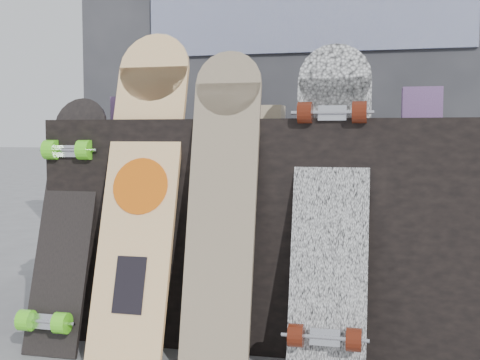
% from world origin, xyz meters
% --- Properties ---
extents(vendor_table, '(1.60, 0.60, 0.80)m').
position_xyz_m(vendor_table, '(0.00, 0.50, 0.40)').
color(vendor_table, black).
rests_on(vendor_table, ground).
extents(booth, '(2.40, 0.22, 2.20)m').
position_xyz_m(booth, '(0.00, 1.35, 1.10)').
color(booth, '#303035').
rests_on(booth, ground).
extents(merch_box_purple, '(0.18, 0.12, 0.10)m').
position_xyz_m(merch_box_purple, '(-0.60, 0.57, 0.85)').
color(merch_box_purple, '#533266').
rests_on(merch_box_purple, vendor_table).
extents(merch_box_small, '(0.14, 0.14, 0.12)m').
position_xyz_m(merch_box_small, '(0.51, 0.59, 0.86)').
color(merch_box_small, '#533266').
rests_on(merch_box_small, vendor_table).
extents(merch_box_flat, '(0.22, 0.10, 0.06)m').
position_xyz_m(merch_box_flat, '(-0.11, 0.57, 0.83)').
color(merch_box_flat, '#D1B78C').
rests_on(merch_box_flat, vendor_table).
extents(longboard_geisha, '(0.26, 0.37, 1.11)m').
position_xyz_m(longboard_geisha, '(-0.42, 0.16, 0.59)').
color(longboard_geisha, beige).
rests_on(longboard_geisha, ground).
extents(longboard_celtic, '(0.23, 0.25, 1.03)m').
position_xyz_m(longboard_celtic, '(-0.13, 0.14, 0.55)').
color(longboard_celtic, beige).
rests_on(longboard_celtic, ground).
extents(longboard_cascadia, '(0.24, 0.34, 1.05)m').
position_xyz_m(longboard_cascadia, '(0.22, 0.17, 0.54)').
color(longboard_cascadia, white).
rests_on(longboard_cascadia, ground).
extents(skateboard_dark, '(0.20, 0.35, 0.88)m').
position_xyz_m(skateboard_dark, '(-0.71, 0.16, 0.45)').
color(skateboard_dark, black).
rests_on(skateboard_dark, ground).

